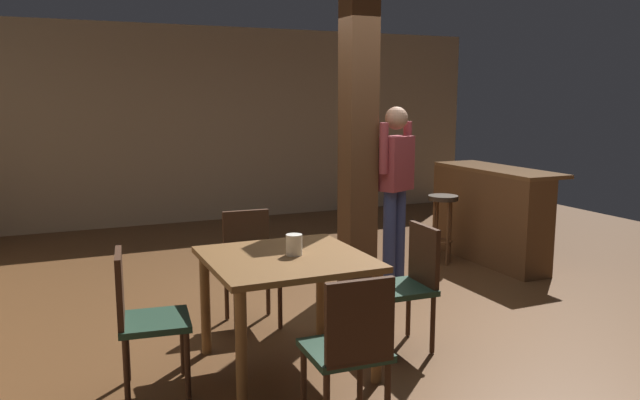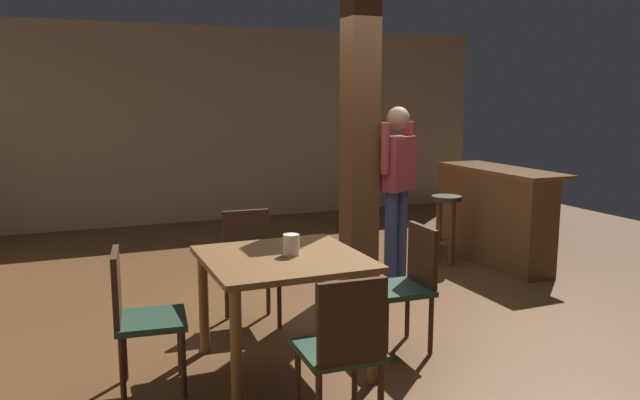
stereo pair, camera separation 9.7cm
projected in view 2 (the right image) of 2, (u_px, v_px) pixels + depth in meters
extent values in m
plane|color=brown|center=(374.00, 310.00, 5.34)|extent=(10.80, 10.80, 0.00)
cube|color=gray|center=(235.00, 124.00, 9.21)|extent=(8.00, 0.10, 2.80)
cube|color=#4C301C|center=(360.00, 142.00, 5.68)|extent=(0.28, 0.28, 2.80)
cube|color=brown|center=(283.00, 259.00, 4.11)|extent=(1.03, 1.03, 0.04)
cylinder|color=brown|center=(320.00, 288.00, 4.75)|extent=(0.07, 0.07, 0.73)
cylinder|color=brown|center=(204.00, 303.00, 4.42)|extent=(0.07, 0.07, 0.73)
cylinder|color=brown|center=(373.00, 328.00, 3.94)|extent=(0.07, 0.07, 0.73)
cylinder|color=brown|center=(236.00, 349.00, 3.60)|extent=(0.07, 0.07, 0.73)
cube|color=#1E3828|center=(151.00, 320.00, 3.83)|extent=(0.47, 0.47, 0.04)
cube|color=#382114|center=(116.00, 288.00, 3.75)|extent=(0.08, 0.38, 0.45)
cylinder|color=#382114|center=(180.00, 341.00, 4.08)|extent=(0.04, 0.04, 0.43)
cylinder|color=#382114|center=(183.00, 363.00, 3.75)|extent=(0.04, 0.04, 0.43)
cylinder|color=#382114|center=(124.00, 347.00, 3.99)|extent=(0.04, 0.04, 0.43)
cylinder|color=#382114|center=(122.00, 370.00, 3.66)|extent=(0.04, 0.04, 0.43)
cube|color=#1E3828|center=(252.00, 270.00, 4.95)|extent=(0.44, 0.44, 0.04)
cube|color=#382114|center=(246.00, 237.00, 5.09)|extent=(0.38, 0.06, 0.45)
cylinder|color=#382114|center=(279.00, 302.00, 4.88)|extent=(0.04, 0.04, 0.43)
cylinder|color=#382114|center=(235.00, 306.00, 4.77)|extent=(0.04, 0.04, 0.43)
cylinder|color=#382114|center=(268.00, 289.00, 5.21)|extent=(0.04, 0.04, 0.43)
cylinder|color=#382114|center=(227.00, 293.00, 5.09)|extent=(0.04, 0.04, 0.43)
cube|color=#1E3828|center=(398.00, 289.00, 4.45)|extent=(0.44, 0.44, 0.04)
cube|color=#382114|center=(422.00, 256.00, 4.48)|extent=(0.05, 0.38, 0.45)
cylinder|color=#382114|center=(386.00, 331.00, 4.27)|extent=(0.04, 0.04, 0.43)
cylinder|color=#382114|center=(365.00, 314.00, 4.59)|extent=(0.04, 0.04, 0.43)
cylinder|color=#382114|center=(431.00, 324.00, 4.39)|extent=(0.04, 0.04, 0.43)
cylinder|color=#382114|center=(407.00, 309.00, 4.71)|extent=(0.04, 0.04, 0.43)
cube|color=#1E3828|center=(338.00, 350.00, 3.38)|extent=(0.44, 0.44, 0.04)
cube|color=#382114|center=(352.00, 323.00, 3.17)|extent=(0.38, 0.05, 0.45)
cylinder|color=#382114|center=(298.00, 381.00, 3.52)|extent=(0.04, 0.04, 0.43)
cylinder|color=#382114|center=(355.00, 371.00, 3.64)|extent=(0.04, 0.04, 0.43)
cylinder|color=#382114|center=(381.00, 398.00, 3.31)|extent=(0.04, 0.04, 0.43)
cylinder|color=silver|center=(291.00, 245.00, 4.12)|extent=(0.11, 0.11, 0.14)
cube|color=maroon|center=(397.00, 163.00, 5.75)|extent=(0.39, 0.33, 0.50)
sphere|color=#997056|center=(398.00, 118.00, 5.68)|extent=(0.28, 0.28, 0.21)
cylinder|color=navy|center=(401.00, 239.00, 5.93)|extent=(0.16, 0.16, 0.95)
cylinder|color=navy|center=(391.00, 242.00, 5.81)|extent=(0.16, 0.16, 0.95)
cylinder|color=maroon|center=(409.00, 146.00, 5.87)|extent=(0.11, 0.11, 0.46)
cylinder|color=maroon|center=(385.00, 149.00, 5.58)|extent=(0.11, 0.11, 0.46)
cube|color=brown|center=(502.00, 170.00, 6.79)|extent=(0.56, 1.62, 0.04)
cube|color=brown|center=(492.00, 217.00, 6.83)|extent=(0.36, 1.62, 1.00)
cylinder|color=#2D2319|center=(447.00, 198.00, 6.69)|extent=(0.32, 0.32, 0.05)
torus|color=brown|center=(445.00, 241.00, 6.77)|extent=(0.23, 0.23, 0.02)
cylinder|color=brown|center=(440.00, 231.00, 6.85)|extent=(0.03, 0.03, 0.71)
cylinder|color=brown|center=(451.00, 235.00, 6.66)|extent=(0.03, 0.03, 0.71)
cylinder|color=brown|center=(453.00, 232.00, 6.79)|extent=(0.03, 0.03, 0.71)
cylinder|color=brown|center=(437.00, 233.00, 6.71)|extent=(0.03, 0.03, 0.71)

